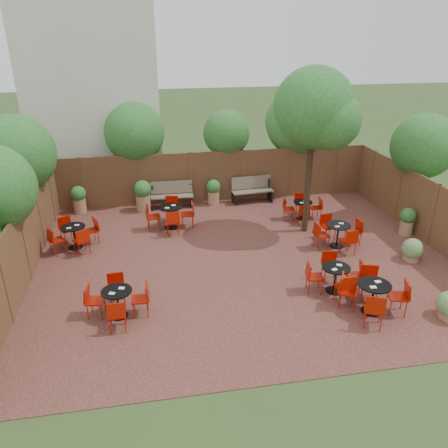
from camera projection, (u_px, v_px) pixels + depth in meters
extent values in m
plane|color=#354F23|center=(244.00, 260.00, 13.16)|extent=(80.00, 80.00, 0.00)
cube|color=#3C1D18|center=(244.00, 260.00, 13.16)|extent=(12.00, 10.00, 0.02)
cube|color=#4C2B1C|center=(216.00, 177.00, 17.25)|extent=(12.00, 0.08, 2.00)
cube|color=#4C2B1C|center=(24.00, 246.00, 11.79)|extent=(0.08, 10.00, 2.00)
cube|color=#4C2B1C|center=(434.00, 215.00, 13.72)|extent=(0.08, 10.00, 2.00)
cube|color=beige|center=(95.00, 89.00, 18.00)|extent=(5.00, 4.00, 8.00)
sphere|color=#22611F|center=(15.00, 154.00, 13.68)|extent=(2.45, 2.45, 2.45)
sphere|color=#22611F|center=(135.00, 133.00, 16.71)|extent=(2.26, 2.26, 2.26)
sphere|color=#22611F|center=(226.00, 133.00, 17.24)|extent=(1.81, 1.81, 1.81)
sphere|color=#22611F|center=(299.00, 123.00, 17.80)|extent=(2.65, 2.65, 2.65)
sphere|color=#22611F|center=(424.00, 146.00, 14.94)|extent=(2.19, 2.19, 2.19)
cylinder|color=black|center=(309.00, 169.00, 14.17)|extent=(0.23, 0.23, 4.29)
sphere|color=#22611F|center=(314.00, 108.00, 13.38)|extent=(2.48, 2.48, 2.48)
sphere|color=#22611F|center=(293.00, 122.00, 13.85)|extent=(1.74, 1.74, 1.74)
sphere|color=#22611F|center=(331.00, 120.00, 13.21)|extent=(1.81, 1.81, 1.81)
cube|color=brown|center=(172.00, 196.00, 16.77)|extent=(1.59, 0.49, 0.05)
cube|color=brown|center=(171.00, 187.00, 16.85)|extent=(1.58, 0.14, 0.48)
cube|color=black|center=(153.00, 203.00, 16.76)|extent=(0.07, 0.48, 0.42)
cube|color=black|center=(191.00, 201.00, 16.99)|extent=(0.07, 0.48, 0.42)
cube|color=brown|center=(252.00, 191.00, 17.27)|extent=(1.64, 0.65, 0.05)
cube|color=brown|center=(251.00, 182.00, 17.35)|extent=(1.61, 0.29, 0.48)
cube|color=black|center=(234.00, 198.00, 17.26)|extent=(0.12, 0.48, 0.43)
cube|color=black|center=(270.00, 196.00, 17.49)|extent=(0.12, 0.48, 0.43)
cylinder|color=black|center=(336.00, 246.00, 13.96)|extent=(0.43, 0.43, 0.03)
cylinder|color=black|center=(337.00, 236.00, 13.82)|extent=(0.05, 0.05, 0.69)
cylinder|color=black|center=(339.00, 225.00, 13.67)|extent=(0.75, 0.75, 0.03)
cube|color=white|center=(341.00, 223.00, 13.75)|extent=(0.15, 0.12, 0.01)
cube|color=white|center=(337.00, 226.00, 13.54)|extent=(0.15, 0.12, 0.01)
cylinder|color=black|center=(76.00, 247.00, 13.87)|extent=(0.43, 0.43, 0.03)
cylinder|color=black|center=(74.00, 237.00, 13.73)|extent=(0.05, 0.05, 0.68)
cylinder|color=black|center=(73.00, 227.00, 13.58)|extent=(0.74, 0.74, 0.03)
cube|color=white|center=(77.00, 225.00, 13.66)|extent=(0.16, 0.14, 0.01)
cube|color=white|center=(69.00, 228.00, 13.46)|extent=(0.16, 0.14, 0.01)
cylinder|color=black|center=(119.00, 315.00, 10.60)|extent=(0.42, 0.42, 0.03)
cylinder|color=black|center=(118.00, 303.00, 10.46)|extent=(0.05, 0.05, 0.67)
cylinder|color=black|center=(116.00, 291.00, 10.32)|extent=(0.72, 0.72, 0.03)
cube|color=white|center=(121.00, 288.00, 10.40)|extent=(0.14, 0.10, 0.01)
cube|color=white|center=(112.00, 293.00, 10.20)|extent=(0.14, 0.10, 0.01)
cylinder|color=black|center=(333.00, 291.00, 11.59)|extent=(0.42, 0.42, 0.03)
cylinder|color=black|center=(335.00, 279.00, 11.46)|extent=(0.05, 0.05, 0.67)
cylinder|color=black|center=(336.00, 268.00, 11.31)|extent=(0.73, 0.73, 0.03)
cube|color=white|center=(339.00, 265.00, 11.39)|extent=(0.14, 0.11, 0.01)
cube|color=white|center=(335.00, 269.00, 11.19)|extent=(0.14, 0.11, 0.01)
cylinder|color=black|center=(302.00, 218.00, 15.94)|extent=(0.39, 0.39, 0.03)
cylinder|color=black|center=(302.00, 210.00, 15.82)|extent=(0.04, 0.04, 0.62)
cylinder|color=black|center=(303.00, 202.00, 15.69)|extent=(0.67, 0.67, 0.03)
cube|color=white|center=(305.00, 201.00, 15.76)|extent=(0.14, 0.11, 0.01)
cube|color=white|center=(302.00, 203.00, 15.57)|extent=(0.14, 0.11, 0.01)
cylinder|color=black|center=(370.00, 311.00, 10.76)|extent=(0.46, 0.46, 0.03)
cylinder|color=black|center=(372.00, 298.00, 10.61)|extent=(0.05, 0.05, 0.73)
cylinder|color=black|center=(375.00, 285.00, 10.46)|extent=(0.79, 0.79, 0.03)
cube|color=white|center=(378.00, 282.00, 10.54)|extent=(0.18, 0.15, 0.02)
cube|color=white|center=(373.00, 287.00, 10.32)|extent=(0.18, 0.15, 0.02)
cylinder|color=black|center=(171.00, 227.00, 15.25)|extent=(0.46, 0.46, 0.03)
cylinder|color=black|center=(171.00, 217.00, 15.10)|extent=(0.05, 0.05, 0.73)
cylinder|color=black|center=(170.00, 207.00, 14.94)|extent=(0.79, 0.79, 0.03)
cube|color=white|center=(173.00, 205.00, 15.03)|extent=(0.15, 0.11, 0.02)
cube|color=white|center=(167.00, 208.00, 14.81)|extent=(0.15, 0.11, 0.02)
cylinder|color=#946C4A|center=(144.00, 203.00, 16.55)|extent=(0.53, 0.53, 0.61)
sphere|color=#22611F|center=(142.00, 189.00, 16.32)|extent=(0.64, 0.64, 0.64)
cylinder|color=#946C4A|center=(213.00, 198.00, 17.18)|extent=(0.45, 0.45, 0.51)
sphere|color=#22611F|center=(213.00, 187.00, 16.99)|extent=(0.54, 0.54, 0.54)
cylinder|color=#946C4A|center=(80.00, 206.00, 16.39)|extent=(0.47, 0.47, 0.53)
sphere|color=#22611F|center=(78.00, 194.00, 16.20)|extent=(0.56, 0.56, 0.56)
cylinder|color=#946C4A|center=(406.00, 228.00, 14.66)|extent=(0.42, 0.42, 0.49)
sphere|color=#22611F|center=(408.00, 216.00, 14.48)|extent=(0.51, 0.51, 0.51)
cylinder|color=#946C4A|center=(447.00, 313.00, 10.55)|extent=(0.44, 0.44, 0.20)
cylinder|color=#946C4A|center=(411.00, 257.00, 13.11)|extent=(0.46, 0.46, 0.21)
sphere|color=#568143|center=(413.00, 249.00, 13.00)|extent=(0.62, 0.62, 0.62)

